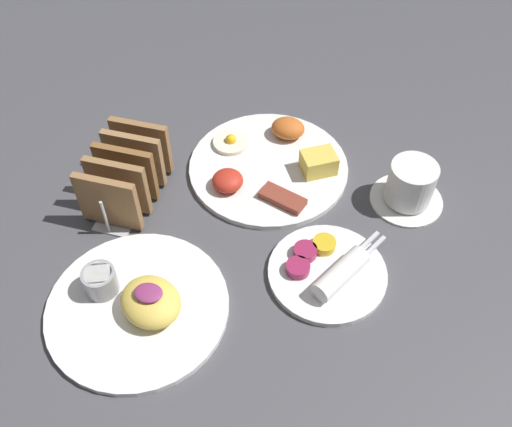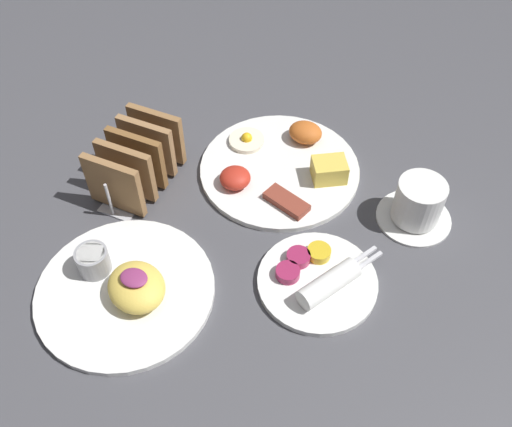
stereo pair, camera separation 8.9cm
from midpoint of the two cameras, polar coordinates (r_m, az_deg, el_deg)
ground_plane at (r=0.90m, az=-3.25°, el=-2.36°), size 3.00×3.00×0.00m
plate_breakfast at (r=0.99m, az=5.18°, el=4.61°), size 0.28×0.28×0.05m
plate_condiments at (r=0.85m, az=9.25°, el=-6.72°), size 0.18×0.18×0.04m
plate_foreground at (r=0.84m, az=-10.01°, el=-7.42°), size 0.26×0.26×0.06m
toast_rack at (r=0.95m, az=-9.19°, el=5.15°), size 0.10×0.18×0.10m
coffee_cup at (r=0.94m, az=18.52°, el=0.76°), size 0.12×0.12×0.08m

